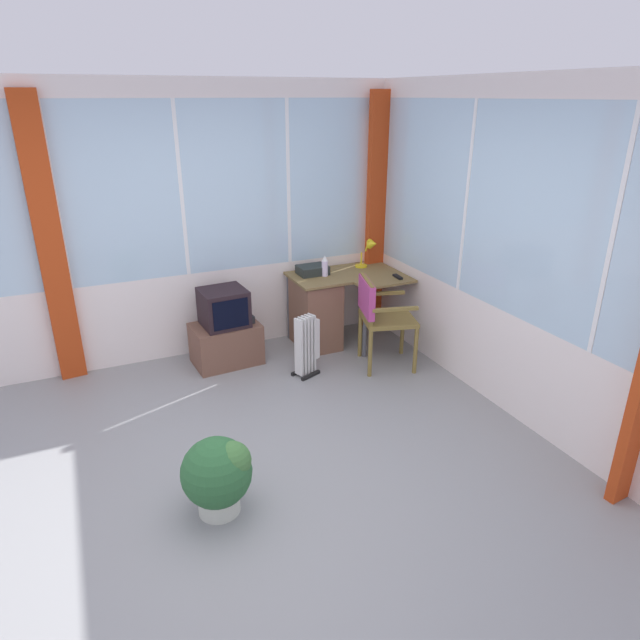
# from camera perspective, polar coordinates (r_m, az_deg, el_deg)

# --- Properties ---
(ground) EXTENTS (5.26, 5.35, 0.06)m
(ground) POSITION_cam_1_polar(r_m,az_deg,el_deg) (4.09, -5.77, -15.79)
(ground) COLOR gray
(north_window_panel) EXTENTS (4.26, 0.07, 2.63)m
(north_window_panel) POSITION_cam_1_polar(r_m,az_deg,el_deg) (5.50, -13.87, 9.36)
(north_window_panel) COLOR white
(north_window_panel) RESTS_ON ground
(east_window_panel) EXTENTS (0.07, 4.35, 2.63)m
(east_window_panel) POSITION_cam_1_polar(r_m,az_deg,el_deg) (4.53, 20.45, 5.89)
(east_window_panel) COLOR white
(east_window_panel) RESTS_ON ground
(curtain_north_left) EXTENTS (0.23, 0.10, 2.53)m
(curtain_north_left) POSITION_cam_1_polar(r_m,az_deg,el_deg) (5.35, -26.08, 6.87)
(curtain_north_left) COLOR #B73C16
(curtain_north_left) RESTS_ON ground
(curtain_corner) EXTENTS (0.23, 0.09, 2.53)m
(curtain_corner) POSITION_cam_1_polar(r_m,az_deg,el_deg) (6.08, 5.81, 10.62)
(curtain_corner) COLOR #B73C16
(curtain_corner) RESTS_ON ground
(desk) EXTENTS (1.13, 0.83, 0.75)m
(desk) POSITION_cam_1_polar(r_m,az_deg,el_deg) (5.78, -0.10, 1.16)
(desk) COLOR brown
(desk) RESTS_ON ground
(desk_lamp) EXTENTS (0.24, 0.21, 0.32)m
(desk_lamp) POSITION_cam_1_polar(r_m,az_deg,el_deg) (5.97, 5.20, 7.32)
(desk_lamp) COLOR yellow
(desk_lamp) RESTS_ON desk
(tv_remote) EXTENTS (0.06, 0.15, 0.02)m
(tv_remote) POSITION_cam_1_polar(r_m,az_deg,el_deg) (5.69, 8.02, 4.44)
(tv_remote) COLOR black
(tv_remote) RESTS_ON desk
(spray_bottle) EXTENTS (0.06, 0.06, 0.22)m
(spray_bottle) POSITION_cam_1_polar(r_m,az_deg,el_deg) (5.67, 0.50, 5.58)
(spray_bottle) COLOR silver
(spray_bottle) RESTS_ON desk
(paper_tray) EXTENTS (0.30, 0.23, 0.09)m
(paper_tray) POSITION_cam_1_polar(r_m,az_deg,el_deg) (5.75, -0.78, 5.19)
(paper_tray) COLOR #242A27
(paper_tray) RESTS_ON desk
(wooden_armchair) EXTENTS (0.60, 0.59, 0.89)m
(wooden_armchair) POSITION_cam_1_polar(r_m,az_deg,el_deg) (5.28, 5.88, 1.07)
(wooden_armchair) COLOR olive
(wooden_armchair) RESTS_ON ground
(tv_on_stand) EXTENTS (0.67, 0.48, 0.77)m
(tv_on_stand) POSITION_cam_1_polar(r_m,az_deg,el_deg) (5.48, -9.71, -1.13)
(tv_on_stand) COLOR brown
(tv_on_stand) RESTS_ON ground
(space_heater) EXTENTS (0.29, 0.24, 0.60)m
(space_heater) POSITION_cam_1_polar(r_m,az_deg,el_deg) (5.19, -1.31, -2.57)
(space_heater) COLOR silver
(space_heater) RESTS_ON ground
(potted_plant) EXTENTS (0.45, 0.45, 0.52)m
(potted_plant) POSITION_cam_1_polar(r_m,az_deg,el_deg) (3.63, -10.41, -15.30)
(potted_plant) COLOR beige
(potted_plant) RESTS_ON ground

